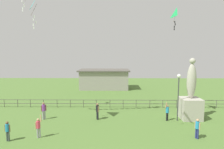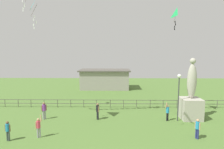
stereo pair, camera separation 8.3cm
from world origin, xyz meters
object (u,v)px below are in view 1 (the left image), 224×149
at_px(statue_monument, 190,101).
at_px(person_0, 38,126).
at_px(kite_3, 177,13).
at_px(lamppost, 179,87).
at_px(person_1, 97,110).
at_px(person_3, 167,111).
at_px(person_6, 8,130).
at_px(person_5, 197,127).
at_px(person_2, 44,110).
at_px(kite_1, 37,5).

bearing_deg(statue_monument, person_0, -161.85).
bearing_deg(kite_3, lamppost, -65.04).
distance_m(statue_monument, person_1, 9.18).
height_order(person_0, person_1, person_0).
distance_m(lamppost, person_3, 2.56).
bearing_deg(person_6, person_5, 2.43).
relative_size(statue_monument, person_2, 3.51).
relative_size(person_5, person_6, 1.03).
bearing_deg(person_0, person_5, 0.10).
bearing_deg(person_1, person_5, -26.69).
xyz_separation_m(person_5, kite_3, (-0.48, 4.35, 9.28)).
relative_size(kite_1, kite_3, 1.21).
bearing_deg(person_1, kite_1, -154.31).
height_order(statue_monument, person_5, statue_monument).
bearing_deg(person_5, person_2, 163.31).
height_order(lamppost, person_2, lamppost).
height_order(person_3, kite_3, kite_3).
bearing_deg(person_2, person_3, -0.87).
bearing_deg(person_2, person_0, -74.58).
bearing_deg(person_3, lamppost, 0.84).
distance_m(person_2, kite_3, 15.68).
xyz_separation_m(statue_monument, kite_1, (-13.72, -2.55, 8.57)).
relative_size(lamppost, person_1, 2.78).
bearing_deg(kite_3, statue_monument, -0.44).
bearing_deg(lamppost, kite_1, -170.76).
bearing_deg(kite_3, person_0, -159.38).
xyz_separation_m(person_1, kite_1, (-4.58, -2.21, 9.40)).
height_order(person_2, kite_1, kite_1).
xyz_separation_m(statue_monument, person_1, (-9.14, -0.35, -0.83)).
height_order(person_3, kite_1, kite_1).
distance_m(lamppost, kite_1, 14.33).
height_order(person_0, kite_1, kite_1).
height_order(lamppost, person_0, lamppost).
distance_m(person_3, person_6, 13.65).
relative_size(person_2, person_3, 0.94).
height_order(lamppost, kite_3, kite_3).
xyz_separation_m(statue_monument, person_2, (-14.38, -0.38, -0.78)).
distance_m(person_3, kite_3, 9.30).
height_order(statue_monument, kite_3, kite_3).
height_order(person_2, person_3, person_3).
height_order(person_2, kite_3, kite_3).
distance_m(person_0, person_2, 4.12).
distance_m(person_2, kite_1, 9.62).
height_order(person_2, person_5, person_2).
bearing_deg(kite_3, kite_1, -167.96).
bearing_deg(statue_monument, lamppost, -158.73).
relative_size(person_1, kite_1, 0.64).
bearing_deg(person_6, kite_3, 19.92).
bearing_deg(person_6, person_1, 36.49).
relative_size(person_2, person_5, 1.11).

